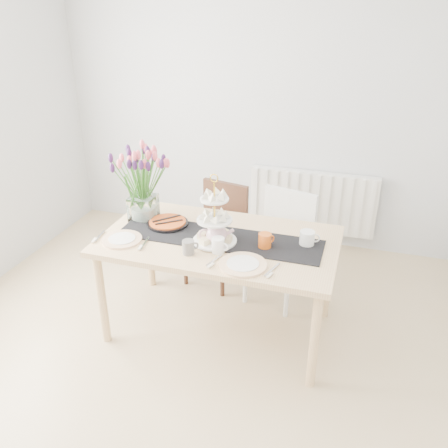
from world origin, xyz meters
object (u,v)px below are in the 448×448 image
(chair_brown, at_px, (219,226))
(mug_grey, at_px, (188,247))
(mug_orange, at_px, (265,241))
(cream_jug, at_px, (307,238))
(radiator, at_px, (312,202))
(plate_left, at_px, (122,239))
(cake_stand, at_px, (215,226))
(tulip_vase, at_px, (141,173))
(plate_right, at_px, (243,265))
(mug_white, at_px, (218,245))
(dining_table, at_px, (219,248))
(chair_white, at_px, (282,238))
(tart_tin, at_px, (168,223))
(teapot, at_px, (217,234))

(chair_brown, bearing_deg, mug_grey, -71.56)
(mug_orange, bearing_deg, cream_jug, -23.49)
(mug_grey, bearing_deg, chair_brown, 54.28)
(radiator, bearing_deg, plate_left, -121.33)
(cream_jug, xyz_separation_m, mug_grey, (-0.71, -0.34, -0.00))
(cake_stand, bearing_deg, tulip_vase, 162.34)
(plate_left, height_order, plate_right, plate_right)
(chair_brown, bearing_deg, tulip_vase, -113.60)
(cream_jug, height_order, mug_white, mug_white)
(dining_table, height_order, chair_white, chair_white)
(plate_right, bearing_deg, cake_stand, 137.98)
(radiator, xyz_separation_m, mug_orange, (-0.12, -1.56, 0.35))
(mug_grey, bearing_deg, tulip_vase, 100.45)
(tart_tin, bearing_deg, plate_right, -29.61)
(cream_jug, xyz_separation_m, mug_white, (-0.53, -0.27, 0.00))
(dining_table, relative_size, chair_brown, 1.90)
(radiator, height_order, tart_tin, tart_tin)
(cake_stand, bearing_deg, mug_orange, 4.75)
(cream_jug, bearing_deg, mug_grey, -163.43)
(mug_grey, height_order, mug_orange, mug_orange)
(radiator, height_order, plate_right, plate_right)
(tart_tin, relative_size, mug_orange, 2.87)
(chair_brown, bearing_deg, cake_stand, -61.77)
(tulip_vase, distance_m, tart_tin, 0.41)
(plate_right, bearing_deg, mug_white, 149.48)
(cream_jug, relative_size, mug_grey, 1.08)
(mug_grey, distance_m, mug_white, 0.19)
(teapot, distance_m, mug_orange, 0.32)
(radiator, height_order, mug_white, mug_white)
(tulip_vase, bearing_deg, chair_brown, 54.09)
(chair_white, height_order, tart_tin, chair_white)
(cake_stand, xyz_separation_m, plate_right, (0.26, -0.23, -0.12))
(cake_stand, bearing_deg, chair_brown, 105.91)
(mug_orange, distance_m, plate_left, 0.96)
(chair_brown, relative_size, mug_grey, 9.13)
(plate_left, bearing_deg, mug_white, 3.69)
(chair_white, distance_m, cream_jug, 0.62)
(cake_stand, bearing_deg, plate_right, -42.02)
(mug_grey, xyz_separation_m, mug_white, (0.17, 0.08, 0.00))
(dining_table, distance_m, tulip_vase, 0.78)
(tulip_vase, height_order, teapot, tulip_vase)
(teapot, bearing_deg, mug_grey, -145.18)
(radiator, distance_m, cream_jug, 1.48)
(chair_brown, bearing_deg, dining_table, -59.60)
(tulip_vase, bearing_deg, plate_right, -26.14)
(dining_table, relative_size, mug_grey, 17.38)
(mug_orange, bearing_deg, tart_tin, 122.47)
(tulip_vase, xyz_separation_m, mug_orange, (0.95, -0.17, -0.31))
(tulip_vase, height_order, plate_right, tulip_vase)
(radiator, xyz_separation_m, dining_table, (-0.44, -1.52, 0.22))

